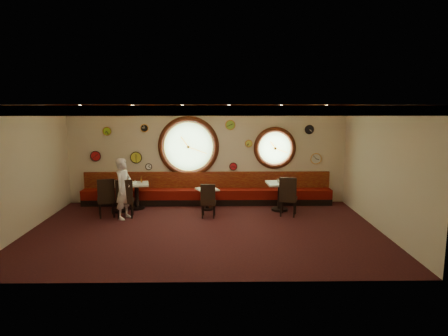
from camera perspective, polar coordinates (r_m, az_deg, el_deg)
floor at (r=10.40m, az=-2.80°, el=-8.91°), size 9.00×6.00×0.00m
ceiling at (r=9.88m, az=-2.95°, el=9.02°), size 9.00×6.00×0.02m
wall_back at (r=12.98m, az=-2.43°, el=1.98°), size 9.00×0.02×3.20m
wall_front at (r=7.07m, az=-3.69°, el=-4.14°), size 9.00×0.02×3.20m
wall_left at (r=11.12m, az=-26.73°, el=-0.22°), size 0.02×6.00×3.20m
wall_right at (r=10.84m, az=21.65°, el=-0.10°), size 0.02×6.00×3.20m
molding_back at (r=12.83m, az=-2.48°, el=8.66°), size 9.00×0.10×0.18m
molding_front at (r=6.93m, az=-3.80°, el=8.19°), size 9.00×0.10×0.18m
molding_left at (r=10.98m, az=-27.06°, el=7.58°), size 0.10×6.00×0.18m
molding_right at (r=10.69m, az=21.88°, el=7.91°), size 0.10×6.00×0.18m
banquette_base at (r=12.98m, az=-2.41°, el=-4.75°), size 8.00×0.55×0.20m
banquette_seat at (r=12.93m, az=-2.42°, el=-3.68°), size 8.00×0.55×0.30m
banquette_back at (r=13.06m, az=-2.41°, el=-1.75°), size 8.00×0.10×0.55m
porthole_left_glass at (r=12.98m, az=-5.09°, el=3.07°), size 1.66×0.02×1.66m
porthole_left_frame at (r=12.96m, az=-5.09°, el=3.06°), size 1.98×0.18×1.98m
porthole_left_ring at (r=12.93m, az=-5.10°, el=3.04°), size 1.61×0.03×1.61m
porthole_right_glass at (r=13.08m, az=7.26°, el=2.86°), size 1.10×0.02×1.10m
porthole_right_frame at (r=13.07m, az=7.27°, el=2.85°), size 1.38×0.18×1.38m
porthole_right_ring at (r=13.04m, az=7.29°, el=2.83°), size 1.09×0.03×1.09m
wall_clock_0 at (r=12.94m, az=3.56°, el=3.51°), size 0.22×0.03×0.22m
wall_clock_1 at (r=13.07m, az=-11.30°, el=5.61°), size 0.24×0.03×0.24m
wall_clock_2 at (r=13.35m, az=13.00°, el=1.31°), size 0.34×0.03×0.34m
wall_clock_3 at (r=13.22m, az=-12.45°, el=1.47°), size 0.36×0.03×0.36m
wall_clock_4 at (r=13.34m, az=-16.38°, el=5.05°), size 0.26×0.03×0.26m
wall_clock_5 at (r=12.86m, az=0.90°, el=6.17°), size 0.30×0.03×0.30m
wall_clock_6 at (r=13.53m, az=-17.86°, el=1.63°), size 0.32×0.03×0.32m
wall_clock_7 at (r=13.20m, az=12.09°, el=5.40°), size 0.28×0.03×0.28m
wall_clock_8 at (r=13.00m, az=1.33°, el=0.22°), size 0.24×0.03×0.24m
wall_clock_9 at (r=13.19m, az=-10.70°, el=0.19°), size 0.20×0.03×0.20m
table_a at (r=12.42m, az=-14.74°, el=-3.56°), size 0.95×0.95×0.88m
table_b at (r=12.62m, az=-12.36°, el=-3.47°), size 0.86×0.86×0.81m
table_c at (r=12.27m, az=-2.40°, el=-4.07°), size 0.78×0.78×0.66m
table_d at (r=12.25m, az=7.99°, el=-3.54°), size 0.82×0.82×0.87m
chair_a at (r=11.84m, az=-16.49°, el=-3.78°), size 0.60×0.60×0.70m
chair_b at (r=11.65m, az=-14.00°, el=-3.90°), size 0.53×0.53×0.70m
chair_c at (r=11.36m, az=-2.27°, el=-4.36°), size 0.44×0.44×0.61m
chair_d at (r=11.62m, az=9.15°, el=-3.69°), size 0.60×0.60×0.72m
condiment_a_salt at (r=12.42m, az=-15.11°, el=-1.83°), size 0.03×0.03×0.09m
condiment_b_salt at (r=12.59m, az=-12.60°, el=-1.91°), size 0.03×0.03×0.09m
condiment_c_salt at (r=12.26m, az=-2.63°, el=-2.67°), size 0.04×0.04×0.10m
condiment_d_salt at (r=12.18m, az=7.71°, el=-1.81°), size 0.04×0.04×0.10m
condiment_a_pepper at (r=12.31m, az=-14.76°, el=-1.90°), size 0.03×0.03×0.10m
condiment_b_pepper at (r=12.55m, az=-12.56°, el=-1.94°), size 0.03×0.03×0.10m
condiment_c_pepper at (r=12.15m, az=-2.37°, el=-2.77°), size 0.04×0.04×0.11m
condiment_d_pepper at (r=12.16m, az=7.87°, el=-1.88°), size 0.03×0.03×0.09m
condiment_a_bottle at (r=12.43m, az=-14.25°, el=-1.62°), size 0.05×0.05×0.17m
condiment_b_bottle at (r=12.63m, az=-11.70°, el=-1.66°), size 0.05×0.05×0.17m
condiment_c_bottle at (r=12.22m, az=-2.24°, el=-2.61°), size 0.04×0.04×0.14m
condiment_d_bottle at (r=12.22m, az=8.78°, el=-1.69°), size 0.05×0.05×0.15m
waiter at (r=11.57m, az=-14.12°, el=-2.88°), size 0.60×0.73×1.72m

